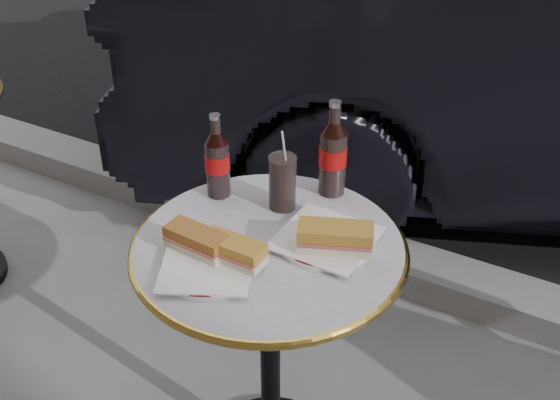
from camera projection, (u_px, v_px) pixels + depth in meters
The scene contains 10 objects.
curb at pixel (392, 264), 2.59m from camera, with size 40.00×0.20×0.12m, color gray.
bistro_table at pixel (270, 361), 1.76m from camera, with size 0.62×0.62×0.73m, color #BAB2C4, non-canonical shape.
plate_left at pixel (207, 269), 1.47m from camera, with size 0.20×0.20×0.01m, color silver.
plate_right at pixel (325, 241), 1.56m from camera, with size 0.21×0.21×0.01m, color white.
sandwich_left_a at pixel (197, 242), 1.50m from camera, with size 0.14×0.07×0.05m, color #975B26.
sandwich_left_b at pixel (233, 252), 1.47m from camera, with size 0.14×0.06×0.05m, color #B37F2D.
sandwich_right at pixel (335, 239), 1.51m from camera, with size 0.16×0.08×0.06m, color #AA772B.
cola_bottle_left at pixel (217, 155), 1.67m from camera, with size 0.06×0.06×0.22m, color black, non-canonical shape.
cola_bottle_right at pixel (333, 148), 1.67m from camera, with size 0.07×0.07×0.24m, color black, non-canonical shape.
cola_glass at pixel (282, 182), 1.64m from camera, with size 0.07×0.07×0.14m, color black.
Camera 1 is at (0.63, -1.08, 1.66)m, focal length 45.00 mm.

